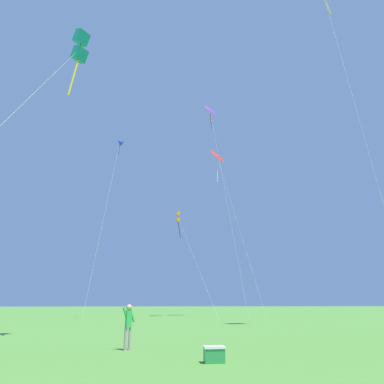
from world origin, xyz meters
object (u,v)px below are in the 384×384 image
object	(u,v)px
kite_blue_delta	(120,142)
kite_teal_box	(80,48)
kite_purple_streamer	(211,117)
kite_orange_box	(178,218)
kite_pink_low	(325,0)
person_in_red_shirt	(128,322)
kite_red_high	(218,163)
picnic_cooler	(214,354)

from	to	relation	value
kite_blue_delta	kite_teal_box	distance (m)	25.26
kite_purple_streamer	kite_orange_box	world-z (taller)	kite_purple_streamer
kite_pink_low	person_in_red_shirt	world-z (taller)	kite_pink_low
kite_teal_box	person_in_red_shirt	distance (m)	14.95
kite_pink_low	kite_blue_delta	xyz separation A→B (m)	(-17.42, 20.15, -4.57)
kite_red_high	kite_teal_box	distance (m)	32.73
kite_red_high	kite_purple_streamer	bearing A→B (deg)	-117.79
kite_purple_streamer	kite_blue_delta	world-z (taller)	kite_purple_streamer
kite_teal_box	kite_red_high	bearing A→B (deg)	64.35
kite_teal_box	person_in_red_shirt	world-z (taller)	kite_teal_box
picnic_cooler	person_in_red_shirt	bearing A→B (deg)	128.18
kite_blue_delta	picnic_cooler	world-z (taller)	kite_blue_delta
kite_pink_low	kite_blue_delta	size ratio (longest dim) A/B	1.28
kite_pink_low	kite_orange_box	world-z (taller)	kite_pink_low
kite_purple_streamer	kite_pink_low	distance (m)	22.67
kite_teal_box	kite_pink_low	bearing A→B (deg)	13.93
kite_orange_box	kite_red_high	bearing A→B (deg)	11.60
kite_teal_box	picnic_cooler	bearing A→B (deg)	-46.96
kite_teal_box	kite_orange_box	bearing A→B (deg)	73.44
kite_pink_low	picnic_cooler	world-z (taller)	kite_pink_low
kite_purple_streamer	kite_red_high	distance (m)	6.39
picnic_cooler	kite_pink_low	bearing A→B (deg)	42.41
kite_blue_delta	person_in_red_shirt	bearing A→B (deg)	-83.86
kite_teal_box	person_in_red_shirt	bearing A→B (deg)	-42.80
kite_purple_streamer	kite_teal_box	xyz separation A→B (m)	(-12.58, -26.46, -11.21)
person_in_red_shirt	picnic_cooler	size ratio (longest dim) A/B	2.60
kite_pink_low	kite_teal_box	xyz separation A→B (m)	(-17.92, -4.44, -10.31)
kite_purple_streamer	picnic_cooler	world-z (taller)	kite_purple_streamer
kite_orange_box	kite_teal_box	distance (m)	29.27
kite_purple_streamer	kite_red_high	xyz separation A→B (m)	(1.38, 2.63, -5.66)
kite_blue_delta	kite_orange_box	world-z (taller)	kite_blue_delta
kite_blue_delta	picnic_cooler	bearing A→B (deg)	-79.93
kite_pink_low	picnic_cooler	bearing A→B (deg)	-137.59
kite_purple_streamer	kite_blue_delta	xyz separation A→B (m)	(-12.08, -1.87, -5.46)
kite_pink_low	kite_teal_box	size ratio (longest dim) A/B	1.70
kite_orange_box	picnic_cooler	bearing A→B (deg)	-93.82
kite_orange_box	person_in_red_shirt	world-z (taller)	kite_orange_box
kite_teal_box	picnic_cooler	distance (m)	17.29
kite_blue_delta	kite_teal_box	size ratio (longest dim) A/B	1.32
kite_orange_box	kite_teal_box	bearing A→B (deg)	-106.56
kite_purple_streamer	kite_teal_box	distance (m)	31.37
kite_red_high	kite_blue_delta	size ratio (longest dim) A/B	1.06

